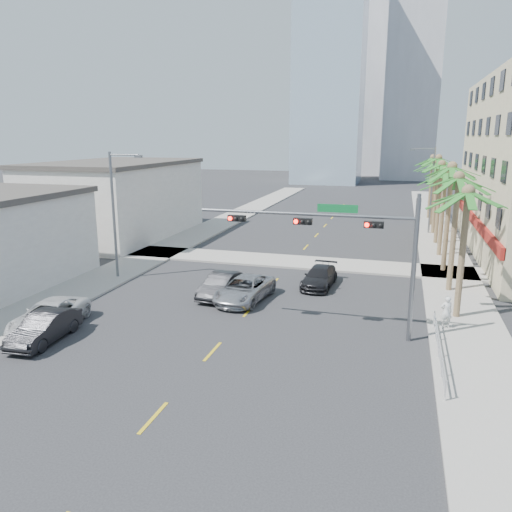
{
  "coord_description": "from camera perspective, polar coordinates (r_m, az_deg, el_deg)",
  "views": [
    {
      "loc": [
        8.17,
        -16.64,
        10.02
      ],
      "look_at": [
        0.6,
        9.39,
        3.5
      ],
      "focal_mm": 35.0,
      "sensor_mm": 36.0,
      "label": 1
    }
  ],
  "objects": [
    {
      "name": "palm_tree_1",
      "position": [
        34.11,
        22.18,
        8.19
      ],
      "size": [
        4.8,
        4.8,
        8.16
      ],
      "color": "brown",
      "rests_on": "ground"
    },
    {
      "name": "palm_tree_3",
      "position": [
        44.47,
        20.87,
        8.87
      ],
      "size": [
        4.8,
        4.8,
        7.8
      ],
      "color": "brown",
      "rests_on": "ground"
    },
    {
      "name": "tower_far_center",
      "position": [
        142.5,
        12.27,
        17.66
      ],
      "size": [
        16.0,
        16.0,
        42.0
      ],
      "primitive_type": "cube",
      "color": "#ADADB2",
      "rests_on": "ground"
    },
    {
      "name": "car_lane_center",
      "position": [
        31.16,
        -1.31,
        -3.79
      ],
      "size": [
        3.08,
        5.63,
        1.5
      ],
      "primitive_type": "imported",
      "rotation": [
        0.0,
        0.0,
        -0.12
      ],
      "color": "#ACACB1",
      "rests_on": "ground"
    },
    {
      "name": "car_lane_right",
      "position": [
        34.33,
        7.26,
        -2.39
      ],
      "size": [
        2.14,
        4.73,
        1.34
      ],
      "primitive_type": "imported",
      "rotation": [
        0.0,
        0.0,
        -0.06
      ],
      "color": "black",
      "rests_on": "ground"
    },
    {
      "name": "car_parked_far",
      "position": [
        28.87,
        -22.59,
        -6.32
      ],
      "size": [
        3.03,
        5.52,
        1.47
      ],
      "primitive_type": "imported",
      "rotation": [
        0.0,
        0.0,
        0.12
      ],
      "color": "silver",
      "rests_on": "ground"
    },
    {
      "name": "guardrail",
      "position": [
        24.59,
        20.2,
        -9.71
      ],
      "size": [
        0.08,
        8.08,
        1.0
      ],
      "color": "silver",
      "rests_on": "ground"
    },
    {
      "name": "tower_far_left",
      "position": [
        113.67,
        8.46,
        20.46
      ],
      "size": [
        14.0,
        14.0,
        48.0
      ],
      "primitive_type": "cube",
      "color": "#99B2C6",
      "rests_on": "ground"
    },
    {
      "name": "car_lane_left",
      "position": [
        32.02,
        -3.98,
        -3.34
      ],
      "size": [
        1.96,
        4.65,
        1.49
      ],
      "primitive_type": "imported",
      "rotation": [
        0.0,
        0.0,
        -0.08
      ],
      "color": "black",
      "rests_on": "ground"
    },
    {
      "name": "palm_tree_5",
      "position": [
        54.79,
        20.14,
        10.38
      ],
      "size": [
        4.8,
        4.8,
        8.52
      ],
      "color": "brown",
      "rests_on": "ground"
    },
    {
      "name": "palm_tree_2",
      "position": [
        39.25,
        21.5,
        9.33
      ],
      "size": [
        4.8,
        4.8,
        8.52
      ],
      "color": "brown",
      "rests_on": "ground"
    },
    {
      "name": "building_left_far",
      "position": [
        52.91,
        -15.54,
        6.07
      ],
      "size": [
        11.0,
        18.0,
        7.2
      ],
      "primitive_type": "cube",
      "color": "beige",
      "rests_on": "ground"
    },
    {
      "name": "streetlight_left",
      "position": [
        36.48,
        -15.72,
        5.2
      ],
      "size": [
        2.55,
        0.25,
        9.0
      ],
      "color": "slate",
      "rests_on": "ground"
    },
    {
      "name": "tower_far_right",
      "position": [
        128.21,
        17.71,
        21.9
      ],
      "size": [
        12.0,
        12.0,
        60.0
      ],
      "primitive_type": "cube",
      "color": "#ADADB2",
      "rests_on": "ground"
    },
    {
      "name": "palm_tree_4",
      "position": [
        49.62,
        20.47,
        9.7
      ],
      "size": [
        4.8,
        4.8,
        8.16
      ],
      "color": "brown",
      "rests_on": "ground"
    },
    {
      "name": "streetlight_right",
      "position": [
        54.94,
        19.28,
        7.6
      ],
      "size": [
        2.55,
        0.25,
        9.0
      ],
      "color": "slate",
      "rests_on": "ground"
    },
    {
      "name": "traffic_signal_mast",
      "position": [
        25.2,
        10.47,
        1.95
      ],
      "size": [
        11.12,
        0.54,
        7.2
      ],
      "color": "slate",
      "rests_on": "ground"
    },
    {
      "name": "palm_tree_0",
      "position": [
        28.99,
        23.09,
        6.63
      ],
      "size": [
        4.8,
        4.8,
        7.8
      ],
      "color": "brown",
      "rests_on": "ground"
    },
    {
      "name": "pedestrian",
      "position": [
        28.28,
        20.92,
        -5.99
      ],
      "size": [
        0.72,
        0.58,
        1.72
      ],
      "primitive_type": "imported",
      "rotation": [
        0.0,
        0.0,
        3.44
      ],
      "color": "silver",
      "rests_on": "sidewalk_right"
    },
    {
      "name": "palm_tree_6",
      "position": [
        60.01,
        19.79,
        9.94
      ],
      "size": [
        4.8,
        4.8,
        7.8
      ],
      "color": "brown",
      "rests_on": "ground"
    },
    {
      "name": "ground",
      "position": [
        21.07,
        -9.04,
        -15.06
      ],
      "size": [
        260.0,
        260.0,
        0.0
      ],
      "primitive_type": "plane",
      "color": "#262628",
      "rests_on": "ground"
    },
    {
      "name": "sidewalk_left",
      "position": [
        42.99,
        -12.26,
        -0.16
      ],
      "size": [
        4.0,
        120.0,
        0.15
      ],
      "primitive_type": "cube",
      "color": "gray",
      "rests_on": "ground"
    },
    {
      "name": "palm_tree_7",
      "position": [
        65.18,
        19.57,
        10.49
      ],
      "size": [
        4.8,
        4.8,
        8.16
      ],
      "color": "brown",
      "rests_on": "ground"
    },
    {
      "name": "sidewalk_right",
      "position": [
        38.16,
        21.41,
        -2.54
      ],
      "size": [
        4.0,
        120.0,
        0.15
      ],
      "primitive_type": "cube",
      "color": "gray",
      "rests_on": "ground"
    },
    {
      "name": "car_parked_mid",
      "position": [
        27.25,
        -23.0,
        -7.53
      ],
      "size": [
        1.82,
        4.54,
        1.47
      ],
      "primitive_type": "imported",
      "rotation": [
        0.0,
        0.0,
        0.06
      ],
      "color": "black",
      "rests_on": "ground"
    },
    {
      "name": "sidewalk_cross",
      "position": [
        40.73,
        4.15,
        -0.64
      ],
      "size": [
        80.0,
        4.0,
        0.15
      ],
      "primitive_type": "cube",
      "color": "gray",
      "rests_on": "ground"
    }
  ]
}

